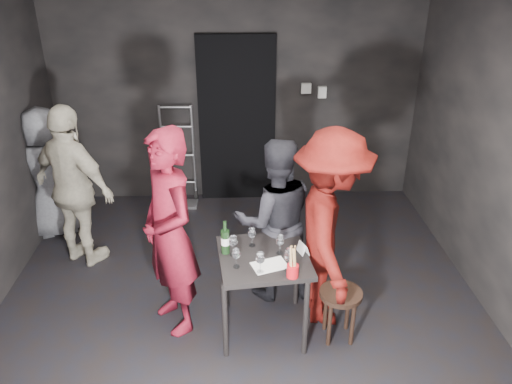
{
  "coord_description": "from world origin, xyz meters",
  "views": [
    {
      "loc": [
        -0.02,
        -3.53,
        3.01
      ],
      "look_at": [
        0.14,
        0.25,
        1.14
      ],
      "focal_mm": 35.0,
      "sensor_mm": 36.0,
      "label": 1
    }
  ],
  "objects_px": {
    "tasting_table": "(264,266)",
    "breadstick_cup": "(293,262)",
    "man_maroon": "(331,214)",
    "wine_bottle": "(225,241)",
    "server_red": "(168,214)",
    "stool": "(340,301)",
    "bystander_grey": "(49,174)",
    "woman_black": "(275,217)",
    "hand_truck": "(180,186)",
    "bystander_cream": "(73,178)"
  },
  "relations": [
    {
      "from": "tasting_table",
      "to": "breadstick_cup",
      "type": "relative_size",
      "value": 2.63
    },
    {
      "from": "man_maroon",
      "to": "wine_bottle",
      "type": "xyz_separation_m",
      "value": [
        -0.87,
        -0.1,
        -0.17
      ]
    },
    {
      "from": "tasting_table",
      "to": "server_red",
      "type": "height_order",
      "value": "server_red"
    },
    {
      "from": "stool",
      "to": "bystander_grey",
      "type": "xyz_separation_m",
      "value": [
        -2.92,
        1.87,
        0.37
      ]
    },
    {
      "from": "woman_black",
      "to": "server_red",
      "type": "bearing_deg",
      "value": 18.12
    },
    {
      "from": "woman_black",
      "to": "bystander_grey",
      "type": "distance_m",
      "value": 2.71
    },
    {
      "from": "stool",
      "to": "bystander_grey",
      "type": "bearing_deg",
      "value": 147.34
    },
    {
      "from": "hand_truck",
      "to": "stool",
      "type": "xyz_separation_m",
      "value": [
        1.57,
        -2.57,
        0.15
      ]
    },
    {
      "from": "wine_bottle",
      "to": "stool",
      "type": "bearing_deg",
      "value": -11.83
    },
    {
      "from": "woman_black",
      "to": "breadstick_cup",
      "type": "xyz_separation_m",
      "value": [
        0.07,
        -0.81,
        0.06
      ]
    },
    {
      "from": "woman_black",
      "to": "bystander_grey",
      "type": "height_order",
      "value": "woman_black"
    },
    {
      "from": "breadstick_cup",
      "to": "wine_bottle",
      "type": "bearing_deg",
      "value": 145.48
    },
    {
      "from": "stool",
      "to": "woman_black",
      "type": "bearing_deg",
      "value": 127.16
    },
    {
      "from": "bystander_cream",
      "to": "wine_bottle",
      "type": "height_order",
      "value": "bystander_cream"
    },
    {
      "from": "hand_truck",
      "to": "bystander_grey",
      "type": "height_order",
      "value": "bystander_grey"
    },
    {
      "from": "man_maroon",
      "to": "bystander_grey",
      "type": "distance_m",
      "value": 3.27
    },
    {
      "from": "server_red",
      "to": "man_maroon",
      "type": "xyz_separation_m",
      "value": [
        1.33,
        0.05,
        -0.05
      ]
    },
    {
      "from": "tasting_table",
      "to": "wine_bottle",
      "type": "distance_m",
      "value": 0.38
    },
    {
      "from": "woman_black",
      "to": "man_maroon",
      "type": "bearing_deg",
      "value": 134.27
    },
    {
      "from": "hand_truck",
      "to": "stool",
      "type": "distance_m",
      "value": 3.01
    },
    {
      "from": "stool",
      "to": "bystander_grey",
      "type": "height_order",
      "value": "bystander_grey"
    },
    {
      "from": "stool",
      "to": "wine_bottle",
      "type": "bearing_deg",
      "value": 168.17
    },
    {
      "from": "hand_truck",
      "to": "man_maroon",
      "type": "relative_size",
      "value": 0.62
    },
    {
      "from": "tasting_table",
      "to": "man_maroon",
      "type": "xyz_separation_m",
      "value": [
        0.56,
        0.16,
        0.38
      ]
    },
    {
      "from": "tasting_table",
      "to": "server_red",
      "type": "distance_m",
      "value": 0.89
    },
    {
      "from": "hand_truck",
      "to": "tasting_table",
      "type": "xyz_separation_m",
      "value": [
        0.94,
        -2.43,
        0.42
      ]
    },
    {
      "from": "man_maroon",
      "to": "bystander_cream",
      "type": "relative_size",
      "value": 1.07
    },
    {
      "from": "hand_truck",
      "to": "breadstick_cup",
      "type": "bearing_deg",
      "value": -65.16
    },
    {
      "from": "bystander_grey",
      "to": "wine_bottle",
      "type": "xyz_separation_m",
      "value": [
        1.98,
        -1.67,
        0.12
      ]
    },
    {
      "from": "server_red",
      "to": "breadstick_cup",
      "type": "distance_m",
      "value": 1.07
    },
    {
      "from": "breadstick_cup",
      "to": "hand_truck",
      "type": "bearing_deg",
      "value": 112.75
    },
    {
      "from": "tasting_table",
      "to": "woman_black",
      "type": "xyz_separation_m",
      "value": [
        0.13,
        0.52,
        0.16
      ]
    },
    {
      "from": "hand_truck",
      "to": "bystander_grey",
      "type": "xyz_separation_m",
      "value": [
        -1.35,
        -0.69,
        0.52
      ]
    },
    {
      "from": "bystander_grey",
      "to": "stool",
      "type": "bearing_deg",
      "value": 124.36
    },
    {
      "from": "wine_bottle",
      "to": "breadstick_cup",
      "type": "xyz_separation_m",
      "value": [
        0.51,
        -0.35,
        0.02
      ]
    },
    {
      "from": "tasting_table",
      "to": "server_red",
      "type": "xyz_separation_m",
      "value": [
        -0.76,
        0.12,
        0.44
      ]
    },
    {
      "from": "server_red",
      "to": "stool",
      "type": "bearing_deg",
      "value": 47.63
    },
    {
      "from": "tasting_table",
      "to": "server_red",
      "type": "bearing_deg",
      "value": 171.38
    },
    {
      "from": "bystander_cream",
      "to": "wine_bottle",
      "type": "xyz_separation_m",
      "value": [
        1.51,
        -1.07,
        -0.1
      ]
    },
    {
      "from": "man_maroon",
      "to": "tasting_table",
      "type": "bearing_deg",
      "value": 109.2
    },
    {
      "from": "stool",
      "to": "bystander_grey",
      "type": "distance_m",
      "value": 3.49
    },
    {
      "from": "tasting_table",
      "to": "breadstick_cup",
      "type": "height_order",
      "value": "breadstick_cup"
    },
    {
      "from": "hand_truck",
      "to": "bystander_grey",
      "type": "distance_m",
      "value": 1.6
    },
    {
      "from": "bystander_cream",
      "to": "breadstick_cup",
      "type": "distance_m",
      "value": 2.48
    },
    {
      "from": "bystander_grey",
      "to": "breadstick_cup",
      "type": "height_order",
      "value": "bystander_grey"
    },
    {
      "from": "tasting_table",
      "to": "breadstick_cup",
      "type": "distance_m",
      "value": 0.42
    },
    {
      "from": "tasting_table",
      "to": "wine_bottle",
      "type": "height_order",
      "value": "wine_bottle"
    },
    {
      "from": "tasting_table",
      "to": "bystander_grey",
      "type": "height_order",
      "value": "bystander_grey"
    },
    {
      "from": "server_red",
      "to": "bystander_cream",
      "type": "xyz_separation_m",
      "value": [
        -1.06,
        1.02,
        -0.12
      ]
    },
    {
      "from": "stool",
      "to": "server_red",
      "type": "height_order",
      "value": "server_red"
    }
  ]
}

